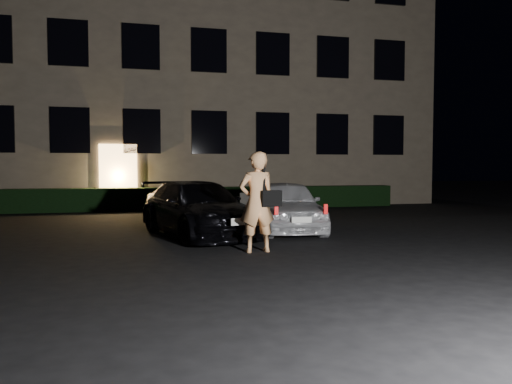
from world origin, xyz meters
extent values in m
plane|color=black|center=(0.00, 0.00, 0.00)|extent=(80.00, 80.00, 0.00)
cube|color=#6A5B4B|center=(0.00, 15.00, 6.00)|extent=(20.00, 8.00, 12.00)
cube|color=#FFC06E|center=(-3.50, 10.94, 1.25)|extent=(1.40, 0.10, 2.50)
cube|color=black|center=(-5.20, 10.94, 3.00)|extent=(1.40, 0.10, 1.70)
cube|color=black|center=(-2.60, 10.94, 3.00)|extent=(1.40, 0.10, 1.70)
cube|color=black|center=(0.00, 10.94, 3.00)|extent=(1.40, 0.10, 1.70)
cube|color=black|center=(2.60, 10.94, 3.00)|extent=(1.40, 0.10, 1.70)
cube|color=black|center=(5.20, 10.94, 3.00)|extent=(1.40, 0.10, 1.70)
cube|color=black|center=(7.80, 10.94, 3.00)|extent=(1.40, 0.10, 1.70)
cube|color=black|center=(-5.20, 10.94, 6.20)|extent=(1.40, 0.10, 1.70)
cube|color=black|center=(-2.60, 10.94, 6.20)|extent=(1.40, 0.10, 1.70)
cube|color=black|center=(0.00, 10.94, 6.20)|extent=(1.40, 0.10, 1.70)
cube|color=black|center=(2.60, 10.94, 6.20)|extent=(1.40, 0.10, 1.70)
cube|color=black|center=(5.20, 10.94, 6.20)|extent=(1.40, 0.10, 1.70)
cube|color=black|center=(7.80, 10.94, 6.20)|extent=(1.40, 0.10, 1.70)
cube|color=black|center=(0.00, 10.50, 0.42)|extent=(15.00, 0.70, 0.85)
imported|color=black|center=(-1.42, 3.16, 0.65)|extent=(2.90, 4.80, 1.30)
cube|color=white|center=(-0.26, 2.61, 0.81)|extent=(0.32, 0.92, 0.43)
cube|color=silver|center=(-0.83, 0.91, 0.57)|extent=(0.47, 0.16, 0.15)
imported|color=silver|center=(0.85, 3.41, 0.66)|extent=(1.99, 4.03, 1.32)
cube|color=red|center=(0.10, 1.63, 0.72)|extent=(0.08, 0.06, 0.22)
cube|color=red|center=(1.19, 1.51, 0.72)|extent=(0.08, 0.06, 0.22)
cube|color=silver|center=(0.64, 1.52, 0.50)|extent=(0.44, 0.09, 0.13)
imported|color=#F8AE6E|center=(-0.59, 0.60, 0.98)|extent=(0.75, 0.53, 1.95)
cube|color=black|center=(-0.34, 0.49, 1.05)|extent=(0.41, 0.21, 0.31)
cube|color=black|center=(-0.47, 0.52, 1.49)|extent=(0.05, 0.07, 0.61)
camera|label=1|loc=(-2.87, -8.74, 1.67)|focal=35.00mm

